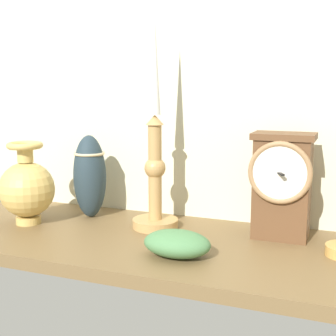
{
  "coord_description": "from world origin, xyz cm",
  "views": [
    {
      "loc": [
        33.12,
        -81.66,
        29.23
      ],
      "look_at": [
        0.75,
        0.0,
        14.0
      ],
      "focal_mm": 51.23,
      "sensor_mm": 36.0,
      "label": 1
    }
  ],
  "objects_px": {
    "candlestick_tall_left": "(155,163)",
    "brass_vase_bulbous": "(27,188)",
    "mantel_clock": "(282,184)",
    "tall_ceramic_vase": "(90,176)"
  },
  "relations": [
    {
      "from": "tall_ceramic_vase",
      "to": "mantel_clock",
      "type": "bearing_deg",
      "value": 0.27
    },
    {
      "from": "mantel_clock",
      "to": "tall_ceramic_vase",
      "type": "distance_m",
      "value": 0.42
    },
    {
      "from": "brass_vase_bulbous",
      "to": "tall_ceramic_vase",
      "type": "distance_m",
      "value": 0.14
    },
    {
      "from": "mantel_clock",
      "to": "tall_ceramic_vase",
      "type": "relative_size",
      "value": 1.11
    },
    {
      "from": "mantel_clock",
      "to": "candlestick_tall_left",
      "type": "bearing_deg",
      "value": -174.43
    },
    {
      "from": "mantel_clock",
      "to": "tall_ceramic_vase",
      "type": "height_order",
      "value": "mantel_clock"
    },
    {
      "from": "candlestick_tall_left",
      "to": "mantel_clock",
      "type": "bearing_deg",
      "value": 5.57
    },
    {
      "from": "candlestick_tall_left",
      "to": "brass_vase_bulbous",
      "type": "xyz_separation_m",
      "value": [
        -0.26,
        -0.07,
        -0.06
      ]
    },
    {
      "from": "candlestick_tall_left",
      "to": "brass_vase_bulbous",
      "type": "relative_size",
      "value": 2.53
    },
    {
      "from": "brass_vase_bulbous",
      "to": "candlestick_tall_left",
      "type": "bearing_deg",
      "value": 15.4
    }
  ]
}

